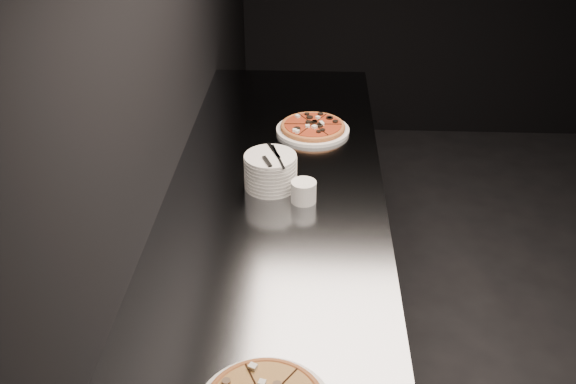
{
  "coord_description": "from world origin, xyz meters",
  "views": [
    {
      "loc": [
        -2.0,
        -1.81,
        2.04
      ],
      "look_at": [
        -2.08,
        -0.1,
        1.01
      ],
      "focal_mm": 40.0,
      "sensor_mm": 36.0,
      "label": 1
    }
  ],
  "objects_px": {
    "pizza_tomato": "(313,128)",
    "ramekin": "(304,191)",
    "counter": "(276,305)",
    "cutlery": "(272,157)",
    "plate_stack": "(271,171)"
  },
  "relations": [
    {
      "from": "counter",
      "to": "pizza_tomato",
      "type": "height_order",
      "value": "pizza_tomato"
    },
    {
      "from": "pizza_tomato",
      "to": "cutlery",
      "type": "distance_m",
      "value": 0.48
    },
    {
      "from": "cutlery",
      "to": "ramekin",
      "type": "height_order",
      "value": "cutlery"
    },
    {
      "from": "plate_stack",
      "to": "counter",
      "type": "bearing_deg",
      "value": -78.51
    },
    {
      "from": "plate_stack",
      "to": "ramekin",
      "type": "bearing_deg",
      "value": -38.46
    },
    {
      "from": "pizza_tomato",
      "to": "ramekin",
      "type": "relative_size",
      "value": 3.5
    },
    {
      "from": "counter",
      "to": "cutlery",
      "type": "distance_m",
      "value": 0.59
    },
    {
      "from": "ramekin",
      "to": "plate_stack",
      "type": "bearing_deg",
      "value": 141.54
    },
    {
      "from": "pizza_tomato",
      "to": "cutlery",
      "type": "bearing_deg",
      "value": -106.17
    },
    {
      "from": "pizza_tomato",
      "to": "ramekin",
      "type": "height_order",
      "value": "ramekin"
    },
    {
      "from": "counter",
      "to": "ramekin",
      "type": "relative_size",
      "value": 29.04
    },
    {
      "from": "counter",
      "to": "plate_stack",
      "type": "height_order",
      "value": "plate_stack"
    },
    {
      "from": "plate_stack",
      "to": "cutlery",
      "type": "xyz_separation_m",
      "value": [
        0.01,
        -0.01,
        0.06
      ]
    },
    {
      "from": "plate_stack",
      "to": "cutlery",
      "type": "height_order",
      "value": "cutlery"
    },
    {
      "from": "pizza_tomato",
      "to": "plate_stack",
      "type": "distance_m",
      "value": 0.46
    }
  ]
}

